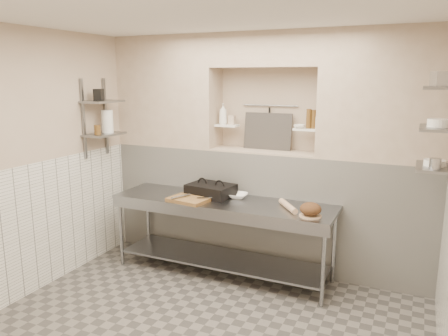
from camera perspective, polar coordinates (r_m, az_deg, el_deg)
The scene contains 44 objects.
floor at distance 4.32m, azimuth -3.28°, elevation -21.06°, with size 4.00×3.90×0.10m, color #605B55.
ceiling at distance 3.67m, azimuth -3.84°, elevation 20.55°, with size 4.00×3.90×0.10m, color silver.
wall_left at distance 5.01m, azimuth -24.73°, elevation 0.47°, with size 0.10×3.90×2.80m, color #B9A48E.
wall_back at distance 5.54m, azimuth 6.18°, elevation 2.49°, with size 4.00×0.10×2.80m, color #B9A48E.
backwall_lower at distance 5.47m, azimuth 5.19°, elevation -5.15°, with size 4.00×0.40×1.40m, color white.
alcove_sill at distance 5.31m, azimuth 5.33°, elevation 2.20°, with size 1.30×0.40×0.02m, color #B9A48E.
backwall_pillar_left at distance 5.81m, azimuth -7.17°, elevation 9.83°, with size 1.35×0.40×1.40m, color #B9A48E.
backwall_pillar_right at distance 4.97m, azimuth 20.25°, elevation 8.88°, with size 1.35×0.40×1.40m, color #B9A48E.
backwall_header at distance 5.25m, azimuth 5.58°, elevation 15.13°, with size 1.30×0.40×0.40m, color #B9A48E.
wainscot_left at distance 5.14m, azimuth -23.61°, elevation -7.25°, with size 0.02×3.90×1.40m, color white.
alcove_shelf_left at distance 5.45m, azimuth 0.39°, elevation 5.58°, with size 0.28×0.16×0.03m, color white.
alcove_shelf_right at distance 5.13m, azimuth 10.69°, elevation 4.98°, with size 0.28×0.16×0.03m, color white.
utensil_rail at distance 5.41m, azimuth 6.04°, elevation 8.12°, with size 0.02×0.02×0.70m, color gray.
hanging_steel at distance 5.40m, azimuth 5.93°, elevation 6.31°, with size 0.02×0.02×0.30m, color black.
splash_panel at distance 5.37m, azimuth 5.73°, elevation 4.78°, with size 0.60×0.02×0.45m, color #383330.
shelf_rail_left_a at distance 5.80m, azimuth -15.23°, elevation 6.53°, with size 0.03×0.03×0.95m, color slate.
shelf_rail_left_b at distance 5.49m, azimuth -17.88°, elevation 6.11°, with size 0.03×0.03×0.95m, color slate.
wall_shelf_left_lower at distance 5.58m, azimuth -15.35°, elevation 4.26°, with size 0.30×0.50×0.03m, color slate.
wall_shelf_left_upper at distance 5.54m, azimuth -15.57°, elevation 8.37°, with size 0.30×0.50×0.03m, color slate.
wall_shelf_right_lower at distance 4.33m, azimuth 25.75°, elevation 0.08°, with size 0.30×0.50×0.03m, color slate.
wall_shelf_right_mid at distance 4.28m, azimuth 26.17°, elevation 4.68°, with size 0.30×0.50×0.03m, color slate.
wall_shelf_right_upper at distance 4.25m, azimuth 26.60°, elevation 9.36°, with size 0.30×0.50×0.03m, color slate.
prep_table at distance 5.10m, azimuth -0.28°, elevation -7.06°, with size 2.60×0.70×0.90m.
panini_press at distance 5.19m, azimuth -1.72°, elevation -2.92°, with size 0.57×0.45×0.14m.
cutting_board at distance 5.01m, azimuth -4.65°, elevation -4.13°, with size 0.44×0.31×0.04m, color olive.
knife_blade at distance 4.98m, azimuth -2.02°, elevation -3.85°, with size 0.27×0.03×0.01m, color gray.
tongs at distance 5.01m, azimuth -5.65°, elevation -3.70°, with size 0.02×0.02×0.26m, color gray.
mixing_bowl at distance 5.12m, azimuth 1.81°, elevation -3.63°, with size 0.23×0.23×0.06m, color white.
rolling_pin at distance 4.75m, azimuth 8.36°, elevation -4.94°, with size 0.06×0.06×0.42m, color tan.
bread_board at distance 4.55m, azimuth 11.21°, elevation -6.14°, with size 0.23×0.23×0.01m, color tan.
bread_loaf at distance 4.53m, azimuth 11.25°, elevation -5.26°, with size 0.22×0.22×0.13m, color #4C2D19.
bottle_soap at distance 5.45m, azimuth -0.12°, elevation 7.08°, with size 0.10×0.10×0.26m, color white.
jar_alcove at distance 5.45m, azimuth 1.06°, elevation 6.31°, with size 0.08×0.08×0.11m, color #B9A48E.
bowl_alcove at distance 5.12m, azimuth 9.79°, elevation 5.37°, with size 0.13×0.13×0.04m, color white.
condiment_a at distance 5.10m, azimuth 11.63°, elevation 6.25°, with size 0.06×0.06×0.21m, color #533716.
condiment_b at distance 5.09m, azimuth 10.99°, elevation 6.33°, with size 0.06×0.06×0.22m, color #533716.
condiment_c at distance 5.10m, azimuth 12.24°, elevation 5.77°, with size 0.08×0.08×0.13m, color white.
jug_left at distance 5.61m, azimuth -14.99°, elevation 5.90°, with size 0.14×0.14×0.28m, color white.
jar_left at distance 5.48m, azimuth -16.20°, elevation 4.83°, with size 0.08×0.08×0.12m, color #533716.
box_left_upper at distance 5.49m, azimuth -16.05°, elevation 9.18°, with size 0.10×0.10×0.14m, color black.
bowl_right at distance 4.32m, azimuth 25.79°, elevation 0.61°, with size 0.18×0.18×0.05m, color white.
canister_right at distance 4.15m, azimuth 25.86°, elevation 0.48°, with size 0.10×0.10×0.10m, color gray.
bowl_right_mid at distance 4.27m, azimuth 26.22°, elevation 5.31°, with size 0.19×0.19×0.07m, color white.
basket_right at distance 4.22m, azimuth 26.70°, elevation 10.36°, with size 0.16×0.20×0.13m, color gray.
Camera 1 is at (1.70, -3.20, 2.29)m, focal length 35.00 mm.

